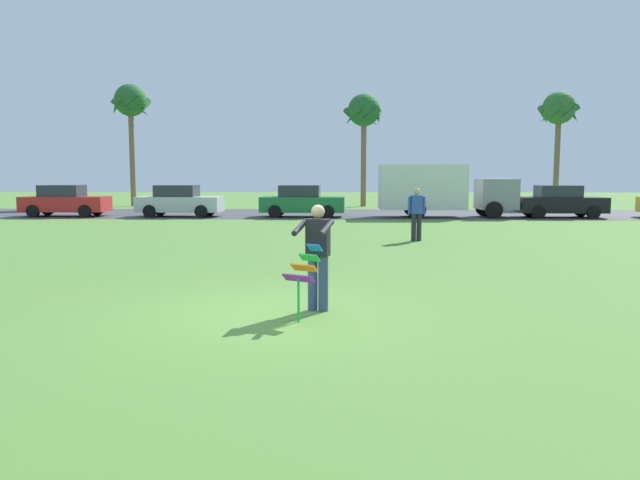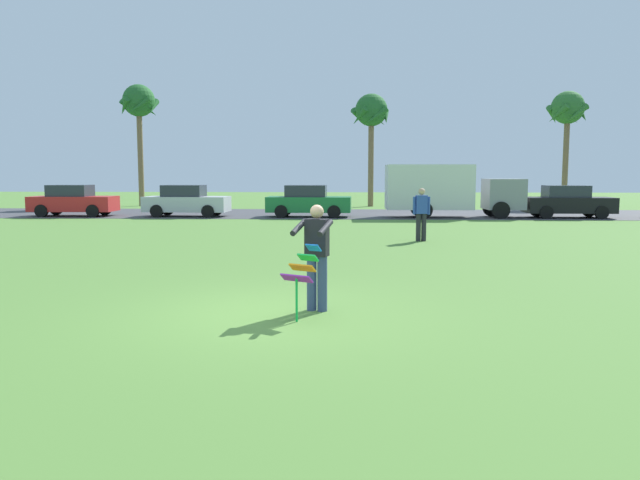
{
  "view_description": "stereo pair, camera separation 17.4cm",
  "coord_description": "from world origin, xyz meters",
  "px_view_note": "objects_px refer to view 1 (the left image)",
  "views": [
    {
      "loc": [
        1.03,
        -9.6,
        2.25
      ],
      "look_at": [
        0.67,
        1.26,
        1.05
      ],
      "focal_mm": 34.61,
      "sensor_mm": 36.0,
      "label": 1
    },
    {
      "loc": [
        1.21,
        -9.59,
        2.25
      ],
      "look_at": [
        0.67,
        1.26,
        1.05
      ],
      "focal_mm": 34.61,
      "sensor_mm": 36.0,
      "label": 2
    }
  ],
  "objects_px": {
    "palm_tree_centre_far": "(559,112)",
    "kite_held": "(304,270)",
    "parked_car_silver": "(179,201)",
    "parked_car_black": "(560,202)",
    "person_kite_flyer": "(318,253)",
    "palm_tree_left_near": "(131,105)",
    "parked_car_green": "(302,202)",
    "person_walker_near": "(417,213)",
    "parked_car_red": "(65,201)",
    "palm_tree_right_near": "(364,114)",
    "parked_truck_grey_van": "(439,189)"
  },
  "relations": [
    {
      "from": "parked_car_red",
      "to": "palm_tree_left_near",
      "type": "relative_size",
      "value": 0.53
    },
    {
      "from": "parked_car_silver",
      "to": "palm_tree_centre_far",
      "type": "bearing_deg",
      "value": 24.45
    },
    {
      "from": "person_walker_near",
      "to": "palm_tree_centre_far",
      "type": "bearing_deg",
      "value": 60.84
    },
    {
      "from": "parked_car_red",
      "to": "palm_tree_left_near",
      "type": "height_order",
      "value": "palm_tree_left_near"
    },
    {
      "from": "parked_car_silver",
      "to": "palm_tree_centre_far",
      "type": "relative_size",
      "value": 0.57
    },
    {
      "from": "parked_car_black",
      "to": "palm_tree_right_near",
      "type": "bearing_deg",
      "value": 133.5
    },
    {
      "from": "parked_truck_grey_van",
      "to": "palm_tree_left_near",
      "type": "distance_m",
      "value": 21.67
    },
    {
      "from": "parked_car_silver",
      "to": "parked_car_black",
      "type": "height_order",
      "value": "same"
    },
    {
      "from": "kite_held",
      "to": "parked_car_silver",
      "type": "height_order",
      "value": "parked_car_silver"
    },
    {
      "from": "person_kite_flyer",
      "to": "palm_tree_left_near",
      "type": "xyz_separation_m",
      "value": [
        -13.41,
        30.8,
        5.66
      ]
    },
    {
      "from": "parked_car_green",
      "to": "parked_truck_grey_van",
      "type": "distance_m",
      "value": 6.85
    },
    {
      "from": "parked_truck_grey_van",
      "to": "person_walker_near",
      "type": "height_order",
      "value": "parked_truck_grey_van"
    },
    {
      "from": "parked_car_red",
      "to": "parked_car_black",
      "type": "bearing_deg",
      "value": 0.0
    },
    {
      "from": "person_kite_flyer",
      "to": "palm_tree_right_near",
      "type": "bearing_deg",
      "value": 86.54
    },
    {
      "from": "parked_truck_grey_van",
      "to": "palm_tree_centre_far",
      "type": "height_order",
      "value": "palm_tree_centre_far"
    },
    {
      "from": "parked_car_green",
      "to": "palm_tree_left_near",
      "type": "xyz_separation_m",
      "value": [
        -11.84,
        9.7,
        5.84
      ]
    },
    {
      "from": "parked_car_black",
      "to": "palm_tree_right_near",
      "type": "distance_m",
      "value": 14.59
    },
    {
      "from": "person_walker_near",
      "to": "palm_tree_left_near",
      "type": "bearing_deg",
      "value": 128.53
    },
    {
      "from": "palm_tree_left_near",
      "to": "person_walker_near",
      "type": "height_order",
      "value": "palm_tree_left_near"
    },
    {
      "from": "parked_car_red",
      "to": "parked_car_green",
      "type": "height_order",
      "value": "same"
    },
    {
      "from": "parked_car_red",
      "to": "parked_car_black",
      "type": "distance_m",
      "value": 24.92
    },
    {
      "from": "kite_held",
      "to": "parked_car_red",
      "type": "xyz_separation_m",
      "value": [
        -13.49,
        21.69,
        0.01
      ]
    },
    {
      "from": "palm_tree_centre_far",
      "to": "palm_tree_right_near",
      "type": "bearing_deg",
      "value": -178.88
    },
    {
      "from": "palm_tree_right_near",
      "to": "palm_tree_centre_far",
      "type": "distance_m",
      "value": 12.63
    },
    {
      "from": "kite_held",
      "to": "palm_tree_left_near",
      "type": "distance_m",
      "value": 34.57
    },
    {
      "from": "palm_tree_centre_far",
      "to": "kite_held",
      "type": "bearing_deg",
      "value": -114.76
    },
    {
      "from": "person_kite_flyer",
      "to": "kite_held",
      "type": "relative_size",
      "value": 1.52
    },
    {
      "from": "palm_tree_centre_far",
      "to": "person_walker_near",
      "type": "distance_m",
      "value": 24.44
    },
    {
      "from": "parked_car_red",
      "to": "parked_car_black",
      "type": "xyz_separation_m",
      "value": [
        24.92,
        0.0,
        0.0
      ]
    },
    {
      "from": "palm_tree_left_near",
      "to": "parked_car_silver",
      "type": "bearing_deg",
      "value": -59.9
    },
    {
      "from": "parked_car_green",
      "to": "parked_car_black",
      "type": "bearing_deg",
      "value": -0.0
    },
    {
      "from": "person_kite_flyer",
      "to": "parked_truck_grey_van",
      "type": "xyz_separation_m",
      "value": [
        5.25,
        21.09,
        0.46
      ]
    },
    {
      "from": "parked_car_silver",
      "to": "parked_car_red",
      "type": "bearing_deg",
      "value": -179.98
    },
    {
      "from": "parked_car_black",
      "to": "parked_car_red",
      "type": "bearing_deg",
      "value": -180.0
    },
    {
      "from": "person_kite_flyer",
      "to": "palm_tree_left_near",
      "type": "bearing_deg",
      "value": 113.54
    },
    {
      "from": "palm_tree_left_near",
      "to": "parked_car_red",
      "type": "bearing_deg",
      "value": -91.53
    },
    {
      "from": "parked_car_silver",
      "to": "kite_held",
      "type": "bearing_deg",
      "value": -70.68
    },
    {
      "from": "palm_tree_left_near",
      "to": "kite_held",
      "type": "bearing_deg",
      "value": -67.15
    },
    {
      "from": "palm_tree_left_near",
      "to": "palm_tree_centre_far",
      "type": "bearing_deg",
      "value": 0.88
    },
    {
      "from": "person_kite_flyer",
      "to": "parked_car_red",
      "type": "height_order",
      "value": "person_kite_flyer"
    },
    {
      "from": "kite_held",
      "to": "palm_tree_right_near",
      "type": "height_order",
      "value": "palm_tree_right_near"
    },
    {
      "from": "person_kite_flyer",
      "to": "palm_tree_left_near",
      "type": "height_order",
      "value": "palm_tree_left_near"
    },
    {
      "from": "person_kite_flyer",
      "to": "palm_tree_centre_far",
      "type": "height_order",
      "value": "palm_tree_centre_far"
    },
    {
      "from": "kite_held",
      "to": "person_walker_near",
      "type": "height_order",
      "value": "person_walker_near"
    },
    {
      "from": "parked_truck_grey_van",
      "to": "parked_car_black",
      "type": "xyz_separation_m",
      "value": [
        6.0,
        -0.0,
        -0.64
      ]
    },
    {
      "from": "parked_car_green",
      "to": "palm_tree_centre_far",
      "type": "distance_m",
      "value": 19.73
    },
    {
      "from": "palm_tree_left_near",
      "to": "palm_tree_centre_far",
      "type": "xyz_separation_m",
      "value": [
        27.91,
        0.43,
        -0.51
      ]
    },
    {
      "from": "parked_car_red",
      "to": "parked_truck_grey_van",
      "type": "height_order",
      "value": "parked_truck_grey_van"
    },
    {
      "from": "parked_car_green",
      "to": "parked_truck_grey_van",
      "type": "height_order",
      "value": "parked_truck_grey_van"
    },
    {
      "from": "kite_held",
      "to": "parked_car_black",
      "type": "distance_m",
      "value": 24.52
    }
  ]
}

